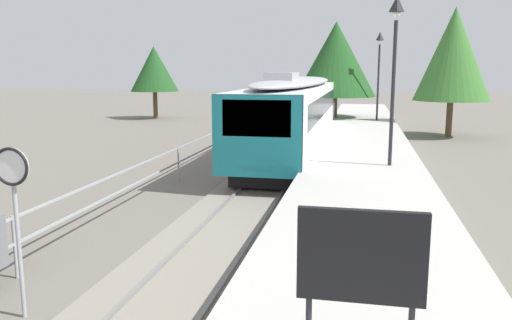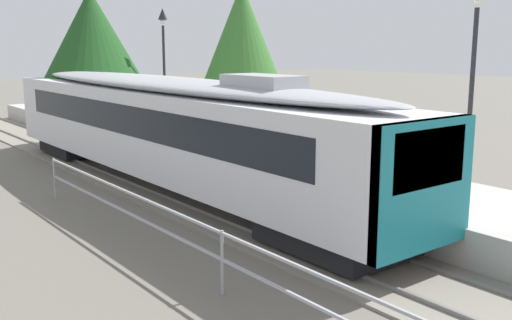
# 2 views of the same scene
# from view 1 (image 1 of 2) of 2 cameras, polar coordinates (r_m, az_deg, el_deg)

# --- Properties ---
(ground_plane) EXTENTS (160.00, 160.00, 0.00)m
(ground_plane) POSITION_cam_1_polar(r_m,az_deg,el_deg) (19.60, -6.78, -1.75)
(ground_plane) COLOR #6B665B
(track_rails) EXTENTS (3.20, 60.00, 0.14)m
(track_rails) POSITION_cam_1_polar(r_m,az_deg,el_deg) (18.87, 1.90, -2.03)
(track_rails) COLOR gray
(track_rails) RESTS_ON ground
(commuter_train) EXTENTS (2.82, 20.09, 3.74)m
(commuter_train) POSITION_cam_1_polar(r_m,az_deg,el_deg) (25.32, 4.58, 5.85)
(commuter_train) COLOR silver
(commuter_train) RESTS_ON track_rails
(station_platform) EXTENTS (3.90, 60.00, 0.90)m
(station_platform) POSITION_cam_1_polar(r_m,az_deg,el_deg) (18.53, 11.87, -1.15)
(station_platform) COLOR #B7B5AD
(station_platform) RESTS_ON ground
(platform_lamp_mid_platform) EXTENTS (0.34, 0.34, 5.35)m
(platform_lamp_mid_platform) POSITION_cam_1_polar(r_m,az_deg,el_deg) (16.98, 15.25, 11.87)
(platform_lamp_mid_platform) COLOR #232328
(platform_lamp_mid_platform) RESTS_ON station_platform
(platform_lamp_far_end) EXTENTS (0.34, 0.34, 5.35)m
(platform_lamp_far_end) POSITION_cam_1_polar(r_m,az_deg,el_deg) (32.52, 13.59, 10.87)
(platform_lamp_far_end) COLOR #232328
(platform_lamp_far_end) RESTS_ON station_platform
(platform_notice_board) EXTENTS (1.20, 0.08, 1.80)m
(platform_notice_board) POSITION_cam_1_polar(r_m,az_deg,el_deg) (4.96, 11.66, -11.18)
(platform_notice_board) COLOR #232328
(platform_notice_board) RESTS_ON station_platform
(speed_limit_sign) EXTENTS (0.61, 0.10, 2.81)m
(speed_limit_sign) POSITION_cam_1_polar(r_m,az_deg,el_deg) (8.79, -25.48, -3.07)
(speed_limit_sign) COLOR #9EA0A5
(speed_limit_sign) RESTS_ON ground
(carpark_fence) EXTENTS (0.06, 36.06, 1.25)m
(carpark_fence) POSITION_cam_1_polar(r_m,az_deg,el_deg) (10.84, -25.45, -7.38)
(carpark_fence) COLOR #9EA0A5
(carpark_fence) RESTS_ON ground
(tree_behind_carpark) EXTENTS (3.90, 3.90, 5.90)m
(tree_behind_carpark) POSITION_cam_1_polar(r_m,az_deg,el_deg) (43.23, -11.31, 9.93)
(tree_behind_carpark) COLOR brown
(tree_behind_carpark) RESTS_ON ground
(tree_behind_station_far) EXTENTS (4.39, 4.39, 7.62)m
(tree_behind_station_far) POSITION_cam_1_polar(r_m,az_deg,el_deg) (32.71, 21.18, 10.95)
(tree_behind_station_far) COLOR brown
(tree_behind_station_far) RESTS_ON ground
(tree_distant_left) EXTENTS (5.26, 5.26, 7.07)m
(tree_distant_left) POSITION_cam_1_polar(r_m,az_deg,el_deg) (34.16, 8.89, 11.05)
(tree_distant_left) COLOR brown
(tree_distant_left) RESTS_ON ground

